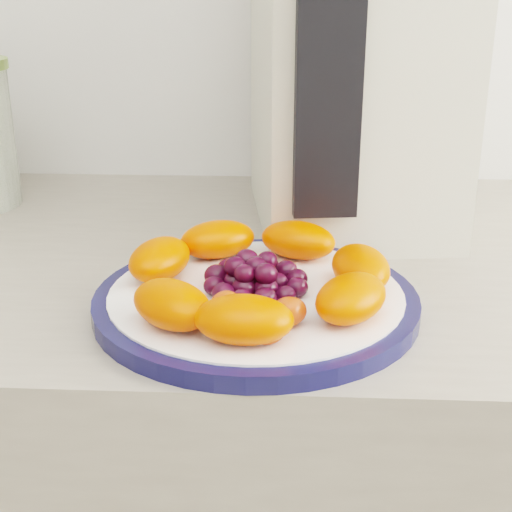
{
  "coord_description": "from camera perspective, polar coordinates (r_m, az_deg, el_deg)",
  "views": [
    {
      "loc": [
        0.11,
        0.47,
        1.17
      ],
      "look_at": [
        0.08,
        1.04,
        0.95
      ],
      "focal_mm": 50.0,
      "sensor_mm": 36.0,
      "label": 1
    }
  ],
  "objects": [
    {
      "name": "plate_rim",
      "position": [
        0.62,
        0.0,
        -3.64
      ],
      "size": [
        0.28,
        0.28,
        0.01
      ],
      "primitive_type": "cylinder",
      "color": "#10123C",
      "rests_on": "counter"
    },
    {
      "name": "plate_face",
      "position": [
        0.62,
        0.0,
        -3.56
      ],
      "size": [
        0.26,
        0.26,
        0.02
      ],
      "primitive_type": "cylinder",
      "color": "white",
      "rests_on": "counter"
    },
    {
      "name": "appliance_body",
      "position": [
        0.84,
        7.64,
        14.99
      ],
      "size": [
        0.24,
        0.32,
        0.36
      ],
      "primitive_type": "cube",
      "rotation": [
        0.0,
        0.0,
        0.13
      ],
      "color": "beige",
      "rests_on": "counter"
    },
    {
      "name": "appliance_panel",
      "position": [
        0.69,
        5.83,
        14.16
      ],
      "size": [
        0.06,
        0.03,
        0.27
      ],
      "primitive_type": "cube",
      "rotation": [
        0.0,
        0.0,
        0.13
      ],
      "color": "black",
      "rests_on": "appliance_body"
    },
    {
      "name": "fruit_plate",
      "position": [
        0.61,
        0.09,
        -1.57
      ],
      "size": [
        0.24,
        0.24,
        0.04
      ],
      "color": "#EF3400",
      "rests_on": "plate_face"
    }
  ]
}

